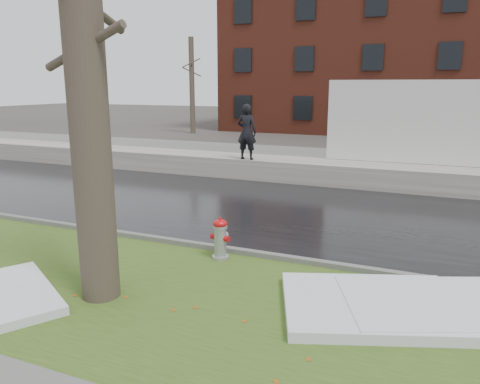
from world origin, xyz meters
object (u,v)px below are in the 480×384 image
at_px(fire_hydrant, 220,237).
at_px(box_truck, 445,128).
at_px(worker, 247,132).
at_px(tree, 84,53).

relative_size(fire_hydrant, box_truck, 0.08).
bearing_deg(fire_hydrant, worker, 116.34).
height_order(box_truck, worker, box_truck).
bearing_deg(box_truck, worker, -159.47).
bearing_deg(worker, tree, 97.15).
xyz_separation_m(box_truck, worker, (-6.41, -2.57, -0.13)).
xyz_separation_m(tree, box_truck, (4.93, 12.30, -1.94)).
height_order(fire_hydrant, worker, worker).
relative_size(fire_hydrant, tree, 0.11).
height_order(tree, worker, tree).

